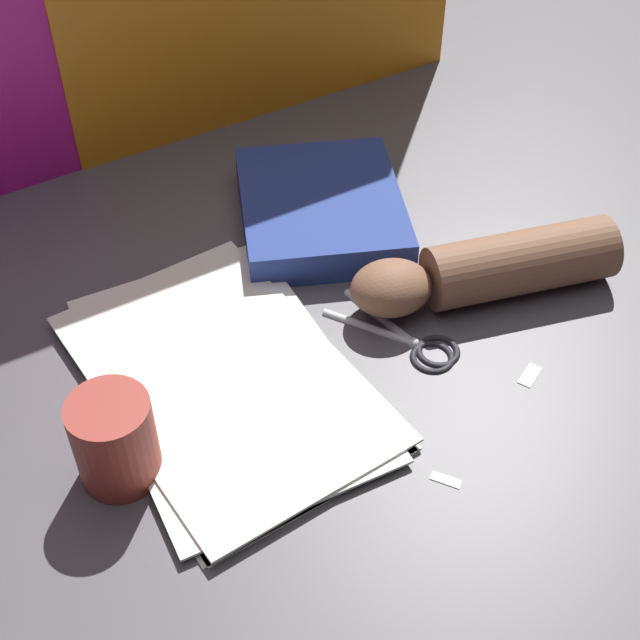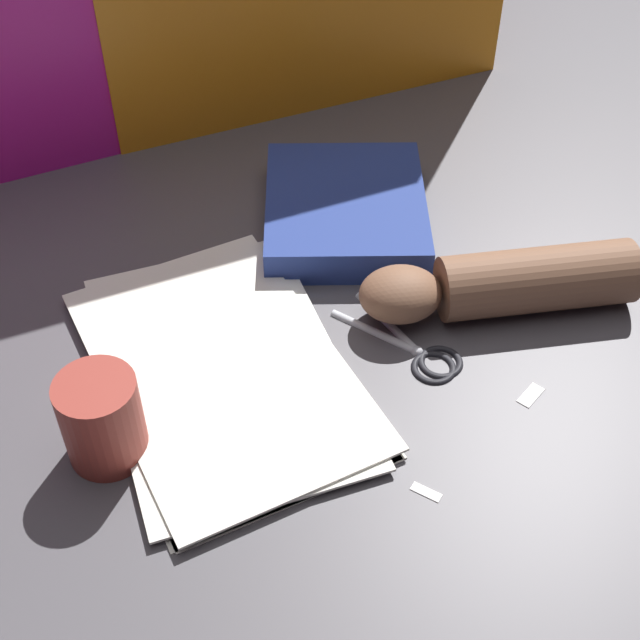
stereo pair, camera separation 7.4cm
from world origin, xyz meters
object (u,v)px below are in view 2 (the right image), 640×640
Objects in this scene: scissors at (416,348)px; mug at (102,419)px; hand_forearm at (503,283)px; book_closed at (345,210)px; paper_stack at (222,369)px.

mug reaches higher than scissors.
book_closed is at bearing 115.02° from hand_forearm.
hand_forearm is 0.42m from mug.
paper_stack is at bearing 174.87° from hand_forearm.
hand_forearm is at bearing -64.98° from book_closed.
scissors is 0.12m from hand_forearm.
book_closed is at bearing 38.67° from paper_stack.
book_closed reaches higher than scissors.
hand_forearm is 3.35× the size of mug.
paper_stack is 1.20× the size of hand_forearm.
hand_forearm is at bearing 3.01° from mug.
paper_stack is 0.14m from mug.
book_closed is at bearing 84.67° from scissors.
paper_stack is 0.19m from scissors.
book_closed is 0.39m from mug.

